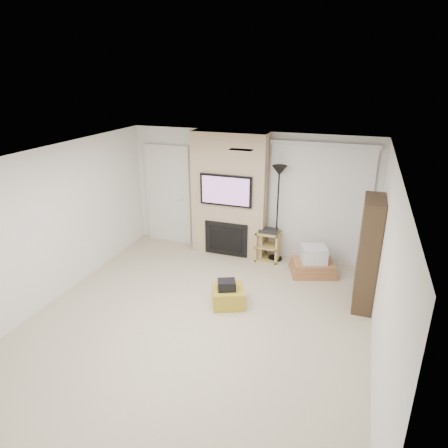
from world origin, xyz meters
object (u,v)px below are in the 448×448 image
(ottoman, at_px, (228,296))
(floor_lamp, at_px, (279,187))
(av_stand, at_px, (268,244))
(bookshelf, at_px, (368,253))
(box_stack, at_px, (313,263))

(ottoman, xyz_separation_m, floor_lamp, (0.36, 1.91, 1.37))
(av_stand, distance_m, bookshelf, 2.21)
(box_stack, relative_size, bookshelf, 0.53)
(av_stand, height_order, box_stack, av_stand)
(ottoman, bearing_deg, bookshelf, 19.95)
(bookshelf, bearing_deg, box_stack, 138.42)
(av_stand, bearing_deg, box_stack, -17.76)
(ottoman, height_order, bookshelf, bookshelf)
(av_stand, xyz_separation_m, box_stack, (0.94, -0.30, -0.14))
(av_stand, distance_m, box_stack, 1.00)
(ottoman, relative_size, box_stack, 0.52)
(ottoman, relative_size, bookshelf, 0.28)
(floor_lamp, bearing_deg, box_stack, -24.77)
(av_stand, bearing_deg, floor_lamp, 24.82)
(bookshelf, bearing_deg, floor_lamp, 145.52)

